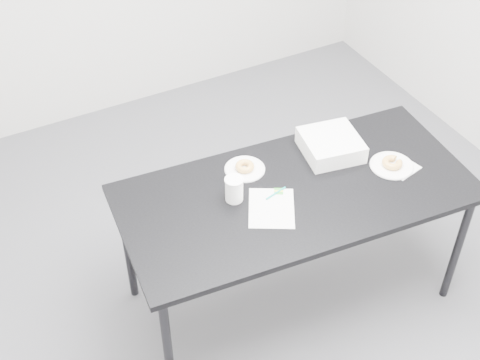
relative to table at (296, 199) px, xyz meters
name	(u,v)px	position (x,y,z in m)	size (l,w,h in m)	color
floor	(250,281)	(-0.15, 0.18, -0.73)	(4.00, 4.00, 0.00)	#4E4E53
table	(296,199)	(0.00, 0.00, 0.00)	(1.79, 0.95, 0.79)	black
scorecard	(271,208)	(-0.17, -0.05, 0.06)	(0.21, 0.27, 0.00)	silver
logo_patch	(279,191)	(-0.08, 0.03, 0.06)	(0.04, 0.04, 0.00)	green
pen	(276,193)	(-0.10, 0.02, 0.07)	(0.01, 0.01, 0.13)	#0D9087
napkin	(400,167)	(0.55, -0.09, 0.06)	(0.15, 0.15, 0.00)	silver
plate_near	(392,166)	(0.52, -0.07, 0.07)	(0.22, 0.22, 0.01)	white
donut_near	(392,163)	(0.52, -0.07, 0.09)	(0.10, 0.10, 0.03)	#CB8A40
plate_far	(245,169)	(-0.15, 0.25, 0.06)	(0.20, 0.20, 0.01)	white
donut_far	(245,166)	(-0.15, 0.25, 0.08)	(0.10, 0.10, 0.03)	#CB8A40
coffee_cup	(234,189)	(-0.30, 0.09, 0.12)	(0.08, 0.08, 0.13)	white
cup_lid	(324,152)	(0.27, 0.18, 0.07)	(0.08, 0.08, 0.01)	silver
bakery_box	(331,145)	(0.30, 0.17, 0.11)	(0.28, 0.28, 0.09)	white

